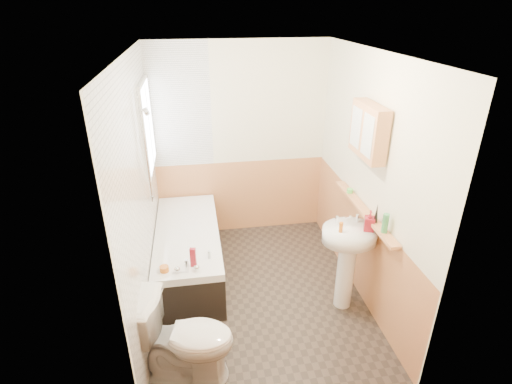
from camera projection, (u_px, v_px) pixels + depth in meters
floor at (258, 292)px, 4.37m from camera, size 2.80×2.80×0.00m
ceiling at (259, 53)px, 3.29m from camera, size 2.80×2.80×0.00m
wall_back at (240, 143)px, 5.09m from camera, size 2.20×0.02×2.50m
wall_front at (295, 281)px, 2.58m from camera, size 2.20×0.02×2.50m
wall_left at (140, 198)px, 3.67m from camera, size 0.02×2.80×2.50m
wall_right at (368, 182)px, 3.99m from camera, size 0.02×2.80×2.50m
wainscot_right at (357, 245)px, 4.32m from camera, size 0.01×2.80×1.00m
wainscot_front at (290, 361)px, 2.92m from camera, size 2.20×0.01×1.00m
wainscot_back at (241, 196)px, 5.39m from camera, size 2.20×0.01×1.00m
tile_cladding_left at (142, 197)px, 3.68m from camera, size 0.01×2.80×2.50m
tile_return_back at (179, 107)px, 4.75m from camera, size 0.75×0.01×1.50m
window at (148, 126)px, 4.35m from camera, size 0.03×0.79×0.99m
bathtub at (189, 251)px, 4.58m from camera, size 0.70×1.74×0.71m
shower_riser at (146, 140)px, 3.81m from camera, size 0.10×0.07×1.12m
toilet at (186, 338)px, 3.26m from camera, size 0.89×0.63×0.79m
sink at (348, 251)px, 3.93m from camera, size 0.54×0.44×1.04m
pine_shelf at (364, 210)px, 3.96m from camera, size 0.10×1.37×0.03m
medicine_cabinet at (368, 131)px, 3.67m from camera, size 0.14×0.55×0.50m
foam_can at (385, 223)px, 3.53m from camera, size 0.07×0.07×0.18m
green_bottle at (377, 213)px, 3.68m from camera, size 0.05×0.05×0.20m
black_jar at (350, 191)px, 4.29m from camera, size 0.08×0.08×0.04m
soap_bottle at (369, 226)px, 3.76m from camera, size 0.16×0.22×0.09m
clear_bottle at (341, 227)px, 3.72m from camera, size 0.04×0.04×0.10m
blue_gel at (193, 257)px, 3.82m from camera, size 0.06×0.05×0.20m
cream_jar at (164, 269)px, 3.78m from camera, size 0.09×0.09×0.05m
orange_bottle at (209, 255)px, 3.96m from camera, size 0.03×0.03×0.08m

